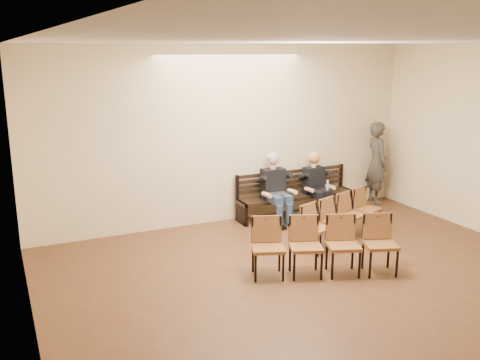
# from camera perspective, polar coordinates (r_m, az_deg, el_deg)

# --- Properties ---
(ground) EXTENTS (10.00, 10.00, 0.00)m
(ground) POSITION_cam_1_polar(r_m,az_deg,el_deg) (7.11, 16.08, -15.50)
(ground) COLOR #54361D
(ground) RESTS_ON ground
(room_walls) EXTENTS (8.02, 10.01, 3.51)m
(room_walls) POSITION_cam_1_polar(r_m,az_deg,el_deg) (6.88, 13.22, 6.12)
(room_walls) COLOR beige
(room_walls) RESTS_ON ground
(bench) EXTENTS (2.60, 0.90, 0.45)m
(bench) POSITION_cam_1_polar(r_m,az_deg,el_deg) (11.25, 5.99, -2.68)
(bench) COLOR black
(bench) RESTS_ON ground
(seated_man) EXTENTS (0.58, 0.80, 1.39)m
(seated_man) POSITION_cam_1_polar(r_m,az_deg,el_deg) (10.75, 3.77, -0.81)
(seated_man) COLOR black
(seated_man) RESTS_ON ground
(seated_woman) EXTENTS (0.53, 0.73, 1.22)m
(seated_woman) POSITION_cam_1_polar(r_m,az_deg,el_deg) (11.25, 8.08, -0.69)
(seated_woman) COLOR black
(seated_woman) RESTS_ON ground
(laptop) EXTENTS (0.34, 0.28, 0.23)m
(laptop) POSITION_cam_1_polar(r_m,az_deg,el_deg) (10.67, 4.18, -1.64)
(laptop) COLOR silver
(laptop) RESTS_ON bench
(water_bottle) EXTENTS (0.07, 0.07, 0.21)m
(water_bottle) POSITION_cam_1_polar(r_m,az_deg,el_deg) (11.13, 9.30, -1.20)
(water_bottle) COLOR silver
(water_bottle) RESTS_ON bench
(bag) EXTENTS (0.44, 0.37, 0.28)m
(bag) POSITION_cam_1_polar(r_m,az_deg,el_deg) (10.53, 6.77, -4.35)
(bag) COLOR black
(bag) RESTS_ON ground
(passerby) EXTENTS (0.63, 0.85, 2.12)m
(passerby) POSITION_cam_1_polar(r_m,az_deg,el_deg) (12.34, 14.41, 2.43)
(passerby) COLOR #3A352F
(passerby) RESTS_ON ground
(chair_row_front) EXTENTS (2.27, 1.25, 0.92)m
(chair_row_front) POSITION_cam_1_polar(r_m,az_deg,el_deg) (8.36, 9.02, -7.04)
(chair_row_front) COLOR brown
(chair_row_front) RESTS_ON ground
(chair_row_back) EXTENTS (2.04, 1.10, 0.83)m
(chair_row_back) POSITION_cam_1_polar(r_m,az_deg,el_deg) (9.90, 11.00, -4.05)
(chair_row_back) COLOR brown
(chair_row_back) RESTS_ON ground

